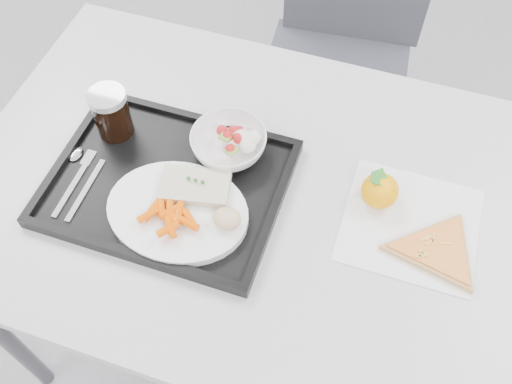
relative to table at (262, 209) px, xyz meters
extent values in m
cube|color=silver|center=(0.00, 0.00, 0.05)|extent=(1.20, 0.80, 0.03)
cylinder|color=#47474C|center=(-0.54, -0.34, -0.32)|extent=(0.04, 0.04, 0.72)
cylinder|color=#47474C|center=(-0.54, 0.34, -0.32)|extent=(0.04, 0.04, 0.72)
cylinder|color=#47474C|center=(0.54, 0.34, -0.32)|extent=(0.04, 0.04, 0.72)
cube|color=#3A3B42|center=(0.02, 0.64, -0.23)|extent=(0.46, 0.46, 0.04)
cylinder|color=#47474C|center=(-0.16, 0.46, -0.47)|extent=(0.03, 0.03, 0.43)
cylinder|color=#47474C|center=(0.20, 0.46, -0.47)|extent=(0.03, 0.03, 0.43)
cylinder|color=#47474C|center=(-0.16, 0.82, -0.47)|extent=(0.03, 0.03, 0.43)
cylinder|color=#47474C|center=(0.20, 0.82, -0.47)|extent=(0.03, 0.03, 0.43)
cube|color=black|center=(-0.18, -0.05, 0.07)|extent=(0.45, 0.35, 0.01)
cube|color=black|center=(-0.18, 0.12, 0.09)|extent=(0.45, 0.02, 0.01)
cube|color=black|center=(-0.18, -0.22, 0.09)|extent=(0.45, 0.02, 0.01)
cube|color=black|center=(0.04, -0.05, 0.09)|extent=(0.02, 0.32, 0.01)
cube|color=black|center=(-0.40, -0.05, 0.09)|extent=(0.02, 0.32, 0.01)
cylinder|color=white|center=(-0.13, -0.11, 0.09)|extent=(0.27, 0.27, 0.02)
cube|color=beige|center=(-0.11, -0.06, 0.11)|extent=(0.14, 0.10, 0.02)
sphere|color=#236B1C|center=(-0.13, -0.05, 0.12)|extent=(0.01, 0.01, 0.01)
sphere|color=#236B1C|center=(-0.11, -0.05, 0.12)|extent=(0.01, 0.01, 0.01)
sphere|color=#236B1C|center=(-0.10, -0.05, 0.12)|extent=(0.01, 0.01, 0.01)
ellipsoid|color=beige|center=(-0.03, -0.11, 0.12)|extent=(0.05, 0.05, 0.03)
imported|color=white|center=(-0.09, 0.06, 0.11)|extent=(0.15, 0.15, 0.05)
cylinder|color=black|center=(-0.33, 0.04, 0.13)|extent=(0.07, 0.07, 0.10)
cylinder|color=#A5A8AD|center=(-0.33, 0.04, 0.18)|extent=(0.08, 0.08, 0.01)
cube|color=silver|center=(-0.35, -0.12, 0.08)|extent=(0.01, 0.15, 0.00)
ellipsoid|color=silver|center=(-0.38, -0.05, 0.09)|extent=(0.03, 0.04, 0.01)
cube|color=silver|center=(-0.32, -0.12, 0.08)|extent=(0.01, 0.15, 0.00)
cube|color=silver|center=(-0.35, -0.05, 0.08)|extent=(0.02, 0.04, 0.00)
cube|color=white|center=(0.29, 0.02, 0.07)|extent=(0.25, 0.24, 0.00)
ellipsoid|color=orange|center=(0.22, 0.05, 0.10)|extent=(0.09, 0.09, 0.07)
cube|color=#236B1C|center=(0.22, 0.05, 0.13)|extent=(0.05, 0.05, 0.02)
cube|color=#236B1C|center=(0.22, 0.05, 0.13)|extent=(0.05, 0.03, 0.02)
cylinder|color=tan|center=(0.34, -0.03, 0.08)|extent=(0.26, 0.26, 0.01)
cylinder|color=#AF2119|center=(0.34, -0.03, 0.08)|extent=(0.23, 0.23, 0.00)
cube|color=#EABC47|center=(0.33, -0.01, 0.09)|extent=(0.00, 0.02, 0.00)
cube|color=#EABC47|center=(0.32, -0.05, 0.09)|extent=(0.02, 0.01, 0.00)
cube|color=#EABC47|center=(0.32, -0.02, 0.09)|extent=(0.01, 0.02, 0.00)
cube|color=#EABC47|center=(0.32, -0.01, 0.09)|extent=(0.01, 0.02, 0.00)
cube|color=#EABC47|center=(0.32, -0.05, 0.09)|extent=(0.01, 0.02, 0.00)
cube|color=#EABC47|center=(0.33, -0.02, 0.09)|extent=(0.01, 0.02, 0.00)
cube|color=#EABC47|center=(0.31, -0.06, 0.09)|extent=(0.02, 0.01, 0.00)
cube|color=#EABC47|center=(0.35, -0.02, 0.09)|extent=(0.02, 0.01, 0.00)
cylinder|color=#F15901|center=(-0.12, -0.16, 0.12)|extent=(0.04, 0.04, 0.01)
cylinder|color=#F15901|center=(-0.14, -0.12, 0.11)|extent=(0.03, 0.05, 0.01)
cylinder|color=#F15901|center=(-0.15, -0.12, 0.11)|extent=(0.03, 0.04, 0.01)
cylinder|color=#F15901|center=(-0.13, -0.13, 0.11)|extent=(0.04, 0.04, 0.01)
cylinder|color=#F15901|center=(-0.09, -0.14, 0.11)|extent=(0.05, 0.02, 0.01)
cylinder|color=#F15901|center=(-0.12, -0.16, 0.11)|extent=(0.04, 0.04, 0.01)
cylinder|color=#F15901|center=(-0.13, -0.14, 0.11)|extent=(0.02, 0.05, 0.01)
cylinder|color=#F15901|center=(-0.17, -0.13, 0.11)|extent=(0.02, 0.05, 0.01)
cylinder|color=#F15901|center=(-0.10, -0.13, 0.11)|extent=(0.04, 0.04, 0.01)
cylinder|color=#F15901|center=(-0.17, -0.15, 0.11)|extent=(0.04, 0.04, 0.01)
cylinder|color=#F15901|center=(-0.12, -0.12, 0.11)|extent=(0.02, 0.05, 0.01)
sphere|color=red|center=(-0.07, 0.07, 0.12)|extent=(0.02, 0.02, 0.02)
sphere|color=red|center=(-0.11, 0.08, 0.12)|extent=(0.02, 0.02, 0.02)
sphere|color=red|center=(-0.08, 0.04, 0.12)|extent=(0.02, 0.02, 0.02)
sphere|color=red|center=(-0.10, 0.07, 0.12)|extent=(0.02, 0.02, 0.02)
sphere|color=red|center=(-0.08, 0.09, 0.12)|extent=(0.02, 0.02, 0.02)
sphere|color=red|center=(-0.09, 0.09, 0.12)|extent=(0.02, 0.02, 0.02)
ellipsoid|color=silver|center=(-0.05, 0.08, 0.12)|extent=(0.03, 0.03, 0.03)
ellipsoid|color=silver|center=(-0.07, 0.08, 0.12)|extent=(0.03, 0.03, 0.03)
ellipsoid|color=silver|center=(-0.06, 0.08, 0.12)|extent=(0.03, 0.03, 0.03)
ellipsoid|color=silver|center=(-0.05, 0.06, 0.12)|extent=(0.03, 0.03, 0.03)
cube|color=olive|center=(-0.10, 0.06, 0.12)|extent=(0.03, 0.03, 0.00)
cube|color=olive|center=(-0.08, 0.08, 0.12)|extent=(0.03, 0.03, 0.00)
cube|color=olive|center=(-0.08, 0.04, 0.12)|extent=(0.03, 0.03, 0.00)
camera|label=1|loc=(0.19, -0.60, 0.99)|focal=40.00mm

